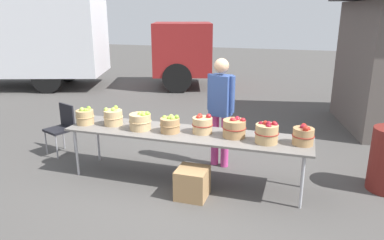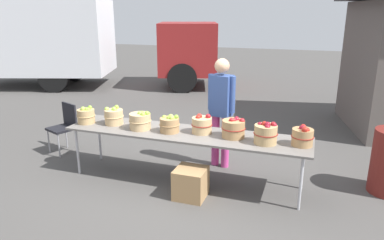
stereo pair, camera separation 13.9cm
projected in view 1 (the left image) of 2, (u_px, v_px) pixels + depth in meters
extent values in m
plane|color=#474442|center=(186.00, 181.00, 5.35)|extent=(40.00, 40.00, 0.00)
cube|color=slate|center=(186.00, 134.00, 5.13)|extent=(3.50, 0.76, 0.03)
cylinder|color=#B2B2B7|center=(77.00, 153.00, 5.44)|extent=(0.04, 0.04, 0.72)
cylinder|color=#B2B2B7|center=(302.00, 182.00, 4.50)|extent=(0.04, 0.04, 0.72)
cylinder|color=#B2B2B7|center=(98.00, 140.00, 5.99)|extent=(0.04, 0.04, 0.72)
cylinder|color=#B2B2B7|center=(303.00, 164.00, 5.05)|extent=(0.04, 0.04, 0.72)
cylinder|color=tan|center=(85.00, 117.00, 5.50)|extent=(0.26, 0.26, 0.21)
torus|color=tan|center=(85.00, 116.00, 5.50)|extent=(0.28, 0.28, 0.01)
sphere|color=#8CB738|center=(86.00, 110.00, 5.44)|extent=(0.07, 0.07, 0.07)
sphere|color=#9EC647|center=(82.00, 110.00, 5.44)|extent=(0.08, 0.08, 0.08)
sphere|color=#7AA833|center=(89.00, 108.00, 5.55)|extent=(0.07, 0.07, 0.07)
sphere|color=#7AA833|center=(87.00, 111.00, 5.45)|extent=(0.08, 0.08, 0.08)
sphere|color=#9EC647|center=(85.00, 110.00, 5.47)|extent=(0.07, 0.07, 0.07)
cylinder|color=tan|center=(113.00, 118.00, 5.45)|extent=(0.28, 0.28, 0.23)
torus|color=tan|center=(113.00, 117.00, 5.45)|extent=(0.30, 0.30, 0.01)
sphere|color=#9EC647|center=(106.00, 110.00, 5.41)|extent=(0.07, 0.07, 0.07)
sphere|color=#8CB738|center=(116.00, 108.00, 5.50)|extent=(0.07, 0.07, 0.07)
sphere|color=#7AA833|center=(114.00, 111.00, 5.40)|extent=(0.07, 0.07, 0.07)
sphere|color=#9EC647|center=(113.00, 110.00, 5.44)|extent=(0.07, 0.07, 0.07)
sphere|color=#7AA833|center=(113.00, 111.00, 5.42)|extent=(0.07, 0.07, 0.07)
cylinder|color=tan|center=(140.00, 122.00, 5.24)|extent=(0.31, 0.31, 0.23)
torus|color=tan|center=(140.00, 121.00, 5.24)|extent=(0.33, 0.33, 0.01)
sphere|color=#8CB738|center=(142.00, 114.00, 5.21)|extent=(0.08, 0.08, 0.08)
sphere|color=#9EC647|center=(140.00, 114.00, 5.20)|extent=(0.07, 0.07, 0.07)
sphere|color=#8CB738|center=(140.00, 114.00, 5.22)|extent=(0.08, 0.08, 0.08)
sphere|color=#7AA833|center=(148.00, 114.00, 5.21)|extent=(0.07, 0.07, 0.07)
sphere|color=#8CB738|center=(143.00, 115.00, 5.14)|extent=(0.08, 0.08, 0.08)
sphere|color=#8CB738|center=(147.00, 114.00, 5.17)|extent=(0.07, 0.07, 0.07)
cylinder|color=#A87F51|center=(170.00, 125.00, 5.12)|extent=(0.27, 0.27, 0.20)
torus|color=#A87F51|center=(170.00, 125.00, 5.12)|extent=(0.29, 0.29, 0.01)
sphere|color=#8CB738|center=(172.00, 118.00, 5.08)|extent=(0.07, 0.07, 0.07)
sphere|color=#9EC647|center=(171.00, 117.00, 5.15)|extent=(0.07, 0.07, 0.07)
sphere|color=#7AA833|center=(177.00, 117.00, 5.10)|extent=(0.07, 0.07, 0.07)
sphere|color=#8CB738|center=(170.00, 118.00, 5.09)|extent=(0.07, 0.07, 0.07)
sphere|color=#8CB738|center=(165.00, 118.00, 5.15)|extent=(0.07, 0.07, 0.07)
sphere|color=#9EC647|center=(172.00, 119.00, 5.11)|extent=(0.07, 0.07, 0.07)
sphere|color=#9EC647|center=(173.00, 118.00, 5.07)|extent=(0.08, 0.08, 0.08)
cylinder|color=tan|center=(202.00, 125.00, 5.09)|extent=(0.28, 0.28, 0.22)
torus|color=maroon|center=(202.00, 124.00, 5.09)|extent=(0.30, 0.30, 0.01)
sphere|color=#B22319|center=(201.00, 117.00, 5.09)|extent=(0.06, 0.06, 0.06)
sphere|color=maroon|center=(209.00, 116.00, 5.06)|extent=(0.08, 0.08, 0.08)
sphere|color=#B22319|center=(199.00, 118.00, 5.05)|extent=(0.08, 0.08, 0.08)
sphere|color=#B22319|center=(200.00, 116.00, 5.08)|extent=(0.08, 0.08, 0.08)
cylinder|color=#A87F51|center=(234.00, 128.00, 4.92)|extent=(0.31, 0.31, 0.24)
torus|color=maroon|center=(234.00, 128.00, 4.92)|extent=(0.33, 0.33, 0.01)
sphere|color=maroon|center=(237.00, 118.00, 4.94)|extent=(0.07, 0.07, 0.07)
sphere|color=maroon|center=(235.00, 120.00, 4.89)|extent=(0.07, 0.07, 0.07)
sphere|color=#B22319|center=(234.00, 120.00, 4.88)|extent=(0.07, 0.07, 0.07)
sphere|color=maroon|center=(243.00, 121.00, 4.86)|extent=(0.08, 0.08, 0.08)
sphere|color=maroon|center=(237.00, 119.00, 4.93)|extent=(0.08, 0.08, 0.08)
sphere|color=maroon|center=(232.00, 120.00, 4.87)|extent=(0.07, 0.07, 0.07)
cylinder|color=tan|center=(267.00, 134.00, 4.70)|extent=(0.30, 0.30, 0.25)
torus|color=maroon|center=(267.00, 133.00, 4.70)|extent=(0.32, 0.32, 0.01)
sphere|color=maroon|center=(269.00, 124.00, 4.65)|extent=(0.08, 0.08, 0.08)
sphere|color=maroon|center=(274.00, 124.00, 4.66)|extent=(0.07, 0.07, 0.07)
sphere|color=maroon|center=(269.00, 127.00, 4.60)|extent=(0.07, 0.07, 0.07)
sphere|color=#B22319|center=(265.00, 123.00, 4.68)|extent=(0.07, 0.07, 0.07)
sphere|color=maroon|center=(275.00, 125.00, 4.67)|extent=(0.08, 0.08, 0.08)
sphere|color=maroon|center=(261.00, 124.00, 4.72)|extent=(0.07, 0.07, 0.07)
cylinder|color=#A87F51|center=(303.00, 136.00, 4.65)|extent=(0.27, 0.27, 0.22)
torus|color=maroon|center=(303.00, 135.00, 4.64)|extent=(0.29, 0.29, 0.01)
sphere|color=#B22319|center=(306.00, 129.00, 4.53)|extent=(0.08, 0.08, 0.08)
sphere|color=maroon|center=(303.00, 127.00, 4.62)|extent=(0.08, 0.08, 0.08)
sphere|color=#B22319|center=(308.00, 129.00, 4.57)|extent=(0.07, 0.07, 0.07)
sphere|color=#B22319|center=(304.00, 126.00, 4.70)|extent=(0.08, 0.08, 0.08)
cylinder|color=#CC3F8C|center=(225.00, 141.00, 5.73)|extent=(0.12, 0.12, 0.84)
cylinder|color=#CC3F8C|center=(215.00, 140.00, 5.81)|extent=(0.12, 0.12, 0.84)
cube|color=#334C8C|center=(221.00, 95.00, 5.56)|extent=(0.36, 0.29, 0.63)
sphere|color=tan|center=(222.00, 66.00, 5.42)|extent=(0.23, 0.23, 0.23)
cylinder|color=#334C8C|center=(232.00, 94.00, 5.46)|extent=(0.09, 0.09, 0.56)
cylinder|color=#334C8C|center=(210.00, 92.00, 5.63)|extent=(0.09, 0.09, 0.56)
cube|color=silver|center=(35.00, 37.00, 11.53)|extent=(4.68, 3.40, 2.30)
cube|color=maroon|center=(183.00, 48.00, 11.69)|extent=(2.37, 2.56, 1.60)
cube|color=black|center=(209.00, 38.00, 11.61)|extent=(0.59, 1.69, 0.80)
cylinder|color=black|center=(179.00, 68.00, 12.83)|extent=(0.94, 0.55, 0.90)
cylinder|color=black|center=(177.00, 78.00, 11.01)|extent=(0.94, 0.55, 0.90)
cylinder|color=black|center=(67.00, 69.00, 12.78)|extent=(0.94, 0.55, 0.90)
cylinder|color=black|center=(47.00, 78.00, 10.96)|extent=(0.94, 0.55, 0.90)
cube|color=black|center=(59.00, 130.00, 6.23)|extent=(0.52, 0.52, 0.04)
cube|color=black|center=(67.00, 115.00, 6.30)|extent=(0.38, 0.18, 0.40)
cylinder|color=gray|center=(46.00, 143.00, 6.28)|extent=(0.02, 0.02, 0.42)
cylinder|color=gray|center=(57.00, 147.00, 6.07)|extent=(0.02, 0.02, 0.42)
cylinder|color=gray|center=(64.00, 138.00, 6.53)|extent=(0.02, 0.02, 0.42)
cylinder|color=gray|center=(74.00, 142.00, 6.32)|extent=(0.02, 0.02, 0.42)
cube|color=#A87F51|center=(192.00, 183.00, 4.83)|extent=(0.41, 0.41, 0.41)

